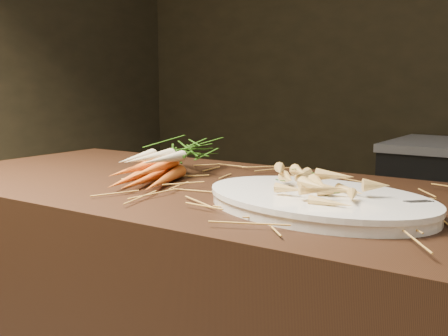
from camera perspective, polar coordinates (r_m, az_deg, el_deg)
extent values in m
cone|color=#D1521C|center=(1.32, -9.35, -0.99)|extent=(0.12, 0.25, 0.03)
cone|color=#D1521C|center=(1.30, -7.75, -1.09)|extent=(0.10, 0.25, 0.03)
cone|color=#D1521C|center=(1.28, -6.11, -1.19)|extent=(0.13, 0.25, 0.03)
cone|color=#D1521C|center=(1.29, -8.74, 0.03)|extent=(0.09, 0.25, 0.03)
cone|color=#D1521C|center=(1.28, -7.15, -0.05)|extent=(0.11, 0.25, 0.03)
cone|color=beige|center=(1.31, -8.87, 1.01)|extent=(0.12, 0.23, 0.04)
cone|color=beige|center=(1.29, -7.62, 1.04)|extent=(0.09, 0.23, 0.04)
cone|color=beige|center=(1.28, -6.17, 0.89)|extent=(0.10, 0.23, 0.04)
ellipsoid|color=#326514|center=(1.49, -4.19, 1.39)|extent=(0.21, 0.25, 0.08)
cube|color=silver|center=(0.96, 16.75, -4.30)|extent=(0.13, 0.13, 0.00)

